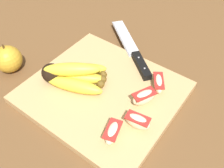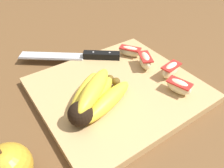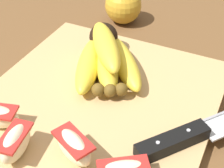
# 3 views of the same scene
# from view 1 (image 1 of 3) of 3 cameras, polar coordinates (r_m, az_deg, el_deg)

# --- Properties ---
(ground_plane) EXTENTS (6.00, 6.00, 0.00)m
(ground_plane) POSITION_cam_1_polar(r_m,az_deg,el_deg) (0.64, -1.45, -2.83)
(ground_plane) COLOR brown
(cutting_board) EXTENTS (0.36, 0.33, 0.02)m
(cutting_board) POSITION_cam_1_polar(r_m,az_deg,el_deg) (0.63, -2.25, -2.04)
(cutting_board) COLOR tan
(cutting_board) RESTS_ON ground_plane
(banana_bunch) EXTENTS (0.17, 0.15, 0.06)m
(banana_bunch) POSITION_cam_1_polar(r_m,az_deg,el_deg) (0.64, -8.94, 1.99)
(banana_bunch) COLOR black
(banana_bunch) RESTS_ON cutting_board
(chefs_knife) EXTENTS (0.24, 0.20, 0.02)m
(chefs_knife) POSITION_cam_1_polar(r_m,az_deg,el_deg) (0.72, 5.27, 6.62)
(chefs_knife) COLOR silver
(chefs_knife) RESTS_ON cutting_board
(apple_wedge_near) EXTENTS (0.06, 0.03, 0.04)m
(apple_wedge_near) POSITION_cam_1_polar(r_m,az_deg,el_deg) (0.55, 5.82, -8.44)
(apple_wedge_near) COLOR beige
(apple_wedge_near) RESTS_ON cutting_board
(apple_wedge_middle) EXTENTS (0.05, 0.06, 0.03)m
(apple_wedge_middle) POSITION_cam_1_polar(r_m,az_deg,el_deg) (0.63, 10.49, 0.27)
(apple_wedge_middle) COLOR beige
(apple_wedge_middle) RESTS_ON cutting_board
(apple_wedge_far) EXTENTS (0.05, 0.06, 0.04)m
(apple_wedge_far) POSITION_cam_1_polar(r_m,az_deg,el_deg) (0.59, 7.26, -2.98)
(apple_wedge_far) COLOR beige
(apple_wedge_far) RESTS_ON cutting_board
(apple_wedge_extra) EXTENTS (0.04, 0.06, 0.03)m
(apple_wedge_extra) POSITION_cam_1_polar(r_m,az_deg,el_deg) (0.53, 0.17, -10.87)
(apple_wedge_extra) COLOR beige
(apple_wedge_extra) RESTS_ON cutting_board
(whole_apple) EXTENTS (0.07, 0.07, 0.09)m
(whole_apple) POSITION_cam_1_polar(r_m,az_deg,el_deg) (0.74, -22.53, 5.25)
(whole_apple) COLOR gold
(whole_apple) RESTS_ON ground_plane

